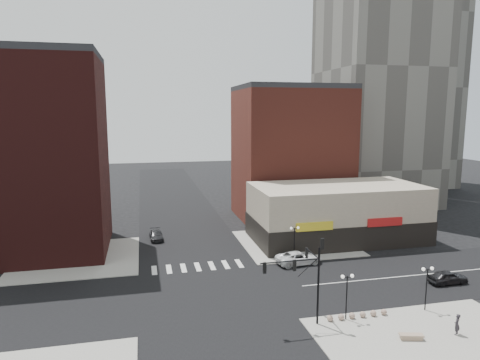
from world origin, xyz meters
name	(u,v)px	position (x,y,z in m)	size (l,w,h in m)	color
ground	(209,295)	(0.00, 0.00, 0.00)	(240.00, 240.00, 0.00)	black
road_ew	(209,295)	(0.00, 0.00, 0.01)	(200.00, 14.00, 0.02)	black
road_ns	(209,295)	(0.00, 0.00, 0.01)	(14.00, 200.00, 0.02)	black
sidewalk_nw	(78,258)	(-14.50, 14.50, 0.06)	(15.00, 15.00, 0.12)	gray
sidewalk_ne	(295,243)	(14.50, 14.50, 0.06)	(15.00, 15.00, 0.12)	gray
sidewalk_se	(440,349)	(16.00, -14.00, 0.06)	(18.00, 14.00, 0.12)	gray
building_nw	(39,158)	(-19.00, 18.50, 12.50)	(16.00, 15.00, 25.00)	#381312
building_ne_midrise	(291,155)	(19.00, 29.50, 11.00)	(18.00, 15.00, 22.00)	maroon
tower_far	(416,18)	(60.00, 56.00, 41.00)	(18.00, 18.00, 82.00)	#47443F
building_ne_row	(337,217)	(21.00, 15.00, 3.30)	(24.20, 12.20, 8.00)	#B3A48E
traffic_signal	(306,270)	(7.24, -7.83, 4.96)	(5.59, 3.09, 7.77)	black
street_lamp_se_a	(347,285)	(11.00, -8.00, 3.29)	(1.22, 0.32, 4.16)	black
street_lamp_se_b	(427,277)	(19.00, -8.00, 3.29)	(1.22, 0.32, 4.16)	black
street_lamp_ne	(295,234)	(12.00, 8.00, 3.29)	(1.22, 0.32, 4.16)	black
bollard_row	(357,315)	(12.12, -8.00, 0.39)	(5.78, 0.53, 0.53)	gray
white_suv	(298,258)	(12.01, 6.50, 0.78)	(2.58, 5.60, 1.56)	white
dark_sedan_east	(448,277)	(25.54, -2.84, 0.72)	(1.71, 4.25, 1.45)	black
dark_sedan_north	(156,235)	(-4.52, 20.58, 0.65)	(1.83, 4.49, 1.30)	black
pedestrian	(457,324)	(18.68, -12.49, 1.01)	(0.65, 0.43, 1.78)	#29262C
stone_bench	(411,337)	(14.57, -12.33, 0.36)	(1.99, 1.07, 0.44)	#9E856D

